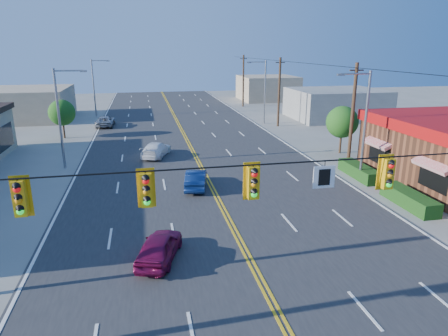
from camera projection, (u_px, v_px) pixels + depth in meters
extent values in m
plane|color=gray|center=(282.00, 323.00, 14.33)|extent=(160.00, 160.00, 0.00)
cube|color=#2D2D30|center=(201.00, 167.00, 33.08)|extent=(20.00, 120.00, 0.06)
cylinder|color=black|center=(290.00, 163.00, 12.60)|extent=(24.00, 0.05, 0.05)
cube|color=white|center=(324.00, 177.00, 12.99)|extent=(0.75, 0.04, 0.75)
cube|color=#D89E0C|center=(20.00, 198.00, 11.23)|extent=(0.55, 0.34, 1.25)
cube|color=#D89E0C|center=(146.00, 190.00, 11.90)|extent=(0.55, 0.34, 1.25)
cube|color=#D89E0C|center=(253.00, 183.00, 12.54)|extent=(0.55, 0.34, 1.25)
cube|color=#D89E0C|center=(387.00, 173.00, 13.44)|extent=(0.55, 0.34, 1.25)
cube|color=#194214|center=(382.00, 184.00, 27.67)|extent=(1.20, 9.00, 0.90)
cylinder|color=gray|center=(365.00, 128.00, 28.42)|extent=(0.20, 0.20, 8.00)
cylinder|color=gray|center=(356.00, 74.00, 27.11)|extent=(2.20, 0.12, 0.12)
cube|color=gray|center=(341.00, 75.00, 26.92)|extent=(0.50, 0.25, 0.15)
cylinder|color=gray|center=(265.00, 93.00, 50.93)|extent=(0.20, 0.20, 8.00)
cylinder|color=gray|center=(257.00, 62.00, 49.62)|extent=(2.20, 0.12, 0.12)
cube|color=gray|center=(249.00, 62.00, 49.43)|extent=(0.50, 0.25, 0.15)
cylinder|color=gray|center=(59.00, 120.00, 31.70)|extent=(0.20, 0.20, 8.00)
cylinder|color=gray|center=(69.00, 71.00, 30.81)|extent=(2.20, 0.12, 0.12)
cube|color=gray|center=(84.00, 71.00, 31.04)|extent=(0.50, 0.25, 0.15)
cylinder|color=gray|center=(94.00, 89.00, 56.08)|extent=(0.20, 0.20, 8.00)
cylinder|color=gray|center=(100.00, 61.00, 55.20)|extent=(2.20, 0.12, 0.12)
cube|color=gray|center=(108.00, 61.00, 55.42)|extent=(0.50, 0.25, 0.15)
cylinder|color=#47301E|center=(352.00, 116.00, 32.35)|extent=(0.28, 0.28, 8.40)
cylinder|color=#47301E|center=(279.00, 93.00, 49.23)|extent=(0.28, 0.28, 8.40)
cylinder|color=#47301E|center=(243.00, 81.00, 66.11)|extent=(0.28, 0.28, 8.40)
cylinder|color=#47301E|center=(340.00, 142.00, 37.26)|extent=(0.20, 0.20, 2.10)
sphere|color=#235B19|center=(342.00, 122.00, 36.71)|extent=(2.94, 2.94, 2.94)
cylinder|color=#47301E|center=(64.00, 129.00, 43.44)|extent=(0.20, 0.20, 2.00)
sphere|color=#235B19|center=(62.00, 113.00, 42.92)|extent=(2.80, 2.80, 2.80)
cube|color=gray|center=(336.00, 104.00, 55.50)|extent=(12.00, 10.00, 4.00)
cube|color=tan|center=(27.00, 104.00, 54.90)|extent=(11.00, 12.00, 4.20)
cube|color=tan|center=(268.00, 88.00, 75.50)|extent=(10.00, 10.00, 4.40)
imported|color=maroon|center=(159.00, 248.00, 18.37)|extent=(2.62, 4.07, 1.29)
imported|color=navy|center=(196.00, 180.00, 27.90)|extent=(2.09, 4.10, 1.29)
imported|color=white|center=(156.00, 150.00, 35.99)|extent=(3.21, 4.80, 1.29)
imported|color=#9E9EA3|center=(105.00, 122.00, 49.87)|extent=(2.21, 4.59, 1.26)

